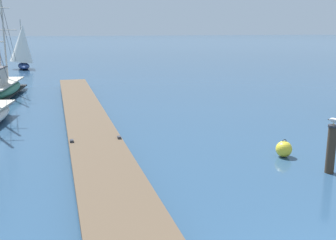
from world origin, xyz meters
The scene contains 6 objects.
floating_dock centered at (-4.03, 14.09, 0.36)m, with size 3.05×24.30×0.53m.
fishing_boat_1 centered at (-8.93, 22.03, 0.59)m, with size 2.29×8.23×7.11m.
mooring_piling centered at (2.85, 5.85, 0.76)m, with size 0.30×0.30×1.46m.
perched_seagull centered at (2.85, 5.86, 1.60)m, with size 0.25×0.36×0.27m.
mooring_buoy centered at (2.27, 7.51, 0.27)m, with size 0.53×0.53×0.61m.
distant_sailboat centered at (-9.62, 39.51, 2.25)m, with size 2.93×4.56×4.97m.
Camera 1 is at (-4.27, -4.01, 4.21)m, focal length 42.81 mm.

